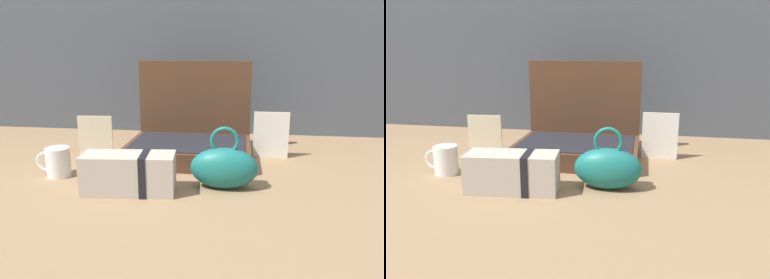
{
  "view_description": "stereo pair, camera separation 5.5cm",
  "coord_description": "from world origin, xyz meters",
  "views": [
    {
      "loc": [
        0.12,
        -1.14,
        0.4
      ],
      "look_at": [
        -0.03,
        -0.02,
        0.11
      ],
      "focal_mm": 34.17,
      "sensor_mm": 36.0,
      "label": 1
    },
    {
      "loc": [
        0.18,
        -1.14,
        0.4
      ],
      "look_at": [
        -0.03,
        -0.02,
        0.11
      ],
      "focal_mm": 34.17,
      "sensor_mm": 36.0,
      "label": 2
    }
  ],
  "objects": [
    {
      "name": "open_suitcase",
      "position": [
        -0.06,
        0.16,
        0.07
      ],
      "size": [
        0.44,
        0.33,
        0.35
      ],
      "color": "#4C301E",
      "rests_on": "ground_plane"
    },
    {
      "name": "teal_pouch_handbag",
      "position": [
        0.08,
        -0.15,
        0.06
      ],
      "size": [
        0.19,
        0.09,
        0.18
      ],
      "color": "#196B66",
      "rests_on": "ground_plane"
    },
    {
      "name": "coffee_mug",
      "position": [
        -0.44,
        -0.11,
        0.05
      ],
      "size": [
        0.11,
        0.07,
        0.09
      ],
      "color": "white",
      "rests_on": "ground_plane"
    },
    {
      "name": "cream_toiletry_bag",
      "position": [
        -0.18,
        -0.21,
        0.06
      ],
      "size": [
        0.27,
        0.13,
        0.12
      ],
      "color": "#B2A899",
      "rests_on": "ground_plane"
    },
    {
      "name": "poster_card_right",
      "position": [
        -0.41,
        0.11,
        0.08
      ],
      "size": [
        0.13,
        0.02,
        0.15
      ],
      "primitive_type": "cube",
      "rotation": [
        0.0,
        0.0,
        0.08
      ],
      "color": "beige",
      "rests_on": "ground_plane"
    },
    {
      "name": "info_card_left",
      "position": [
        0.24,
        0.18,
        0.09
      ],
      "size": [
        0.13,
        0.01,
        0.17
      ],
      "primitive_type": "cube",
      "rotation": [
        0.0,
        0.0,
        -0.01
      ],
      "color": "silver",
      "rests_on": "ground_plane"
    },
    {
      "name": "ground_plane",
      "position": [
        0.0,
        0.0,
        0.0
      ],
      "size": [
        6.0,
        6.0,
        0.0
      ],
      "primitive_type": "plane",
      "color": "#8C6D4C"
    }
  ]
}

